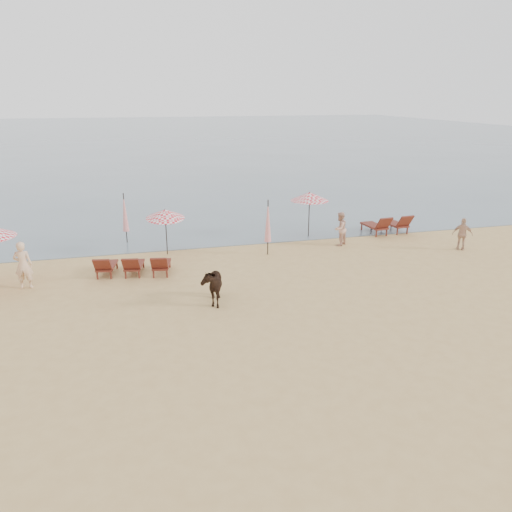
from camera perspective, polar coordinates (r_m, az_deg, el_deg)
The scene contains 12 objects.
ground at distance 14.49m, azimuth 5.06°, elevation -10.12°, with size 120.00×120.00×0.00m, color tan.
sea at distance 92.35m, azimuth -12.12°, elevation 13.42°, with size 160.00×140.00×0.06m, color #51606B.
lounger_cluster_left at distance 20.16m, azimuth -13.84°, elevation -0.99°, with size 3.03×2.11×0.61m.
lounger_cluster_right at distance 26.37m, azimuth 14.79°, elevation 3.55°, with size 2.12×2.05×0.70m.
umbrella_open_left_b at distance 22.13m, azimuth -10.34°, elevation 4.76°, with size 1.67×1.71×2.13m.
umbrella_open_right at distance 24.64m, azimuth 6.15°, elevation 6.78°, with size 1.87×1.87×2.28m.
umbrella_closed_left at distance 24.37m, azimuth -14.77°, elevation 4.82°, with size 0.30×0.30×2.43m.
umbrella_closed_right at distance 21.83m, azimuth 1.37°, elevation 4.00°, with size 0.30×0.30×2.48m.
cow at distance 17.01m, azimuth -5.12°, elevation -3.23°, with size 0.72×1.58×1.33m, color black.
beachgoer_left at distance 20.01m, azimuth -25.07°, elevation -0.95°, with size 0.65×0.43×1.78m, color #DDB08A.
beachgoer_right_a at distance 23.73m, azimuth 9.56°, elevation 3.09°, with size 0.77×0.60×1.59m, color tan.
beachgoer_right_b at distance 24.57m, azimuth 22.53°, elevation 2.32°, with size 0.87×0.36×1.49m, color tan.
Camera 1 is at (-4.42, -11.99, 6.82)m, focal length 35.00 mm.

